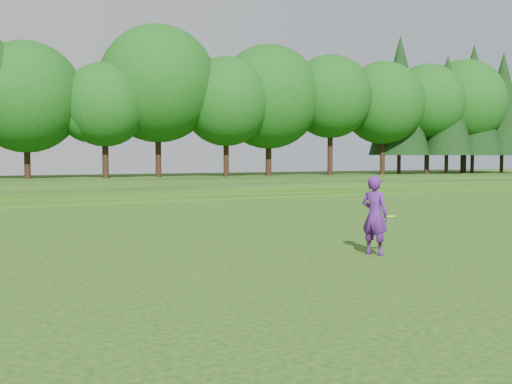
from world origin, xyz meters
name	(u,v)px	position (x,y,z in m)	size (l,w,h in m)	color
ground	(358,264)	(0.00, 0.00, 0.00)	(140.00, 140.00, 0.00)	#153C0B
berm	(51,186)	(0.00, 34.00, 0.30)	(130.00, 30.00, 0.60)	#153C0B
walking_path	(107,203)	(0.00, 20.00, 0.02)	(130.00, 1.60, 0.04)	gray
treeline	(39,76)	(0.00, 38.00, 8.10)	(104.00, 7.00, 15.00)	#114810
woman	(375,215)	(1.15, 0.88, 0.93)	(0.69, 0.79, 1.86)	#4C1974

